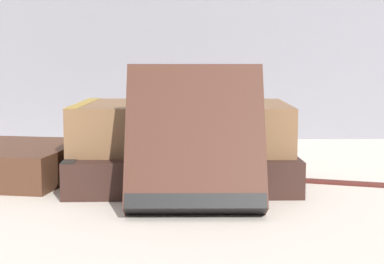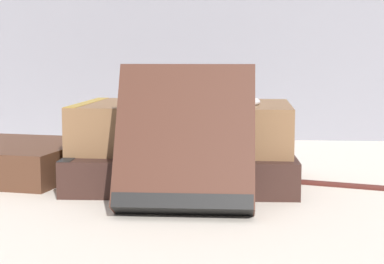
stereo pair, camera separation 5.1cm
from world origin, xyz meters
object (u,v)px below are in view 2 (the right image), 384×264
at_px(book_flat_top, 179,126).
at_px(fountain_pen, 349,183).
at_px(book_flat_bottom, 178,167).
at_px(book_leaning_front, 185,144).
at_px(pocket_watch, 233,101).

relative_size(book_flat_top, fountain_pen, 1.51).
xyz_separation_m(book_flat_bottom, fountain_pen, (0.17, -0.00, -0.01)).
bearing_deg(book_leaning_front, pocket_watch, 71.47).
distance_m(book_leaning_front, fountain_pen, 0.19).
relative_size(book_flat_bottom, fountain_pen, 1.56).
distance_m(book_flat_top, book_leaning_front, 0.13).
relative_size(book_flat_bottom, book_leaning_front, 1.82).
bearing_deg(book_flat_top, pocket_watch, -14.55).
bearing_deg(book_flat_top, book_leaning_front, -81.45).
xyz_separation_m(book_flat_top, book_leaning_front, (0.02, -0.13, -0.00)).
distance_m(book_flat_bottom, pocket_watch, 0.09).
bearing_deg(pocket_watch, book_flat_bottom, -178.41).
bearing_deg(book_flat_bottom, pocket_watch, 0.04).
bearing_deg(fountain_pen, book_leaning_front, -126.88).
relative_size(book_flat_bottom, book_flat_top, 1.03).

